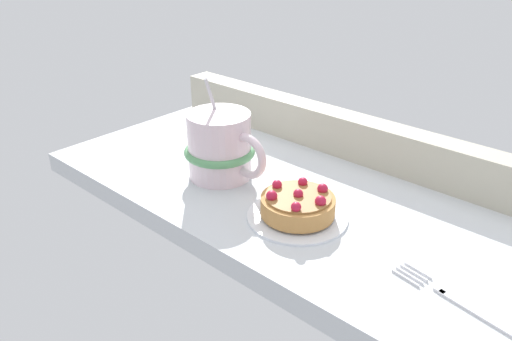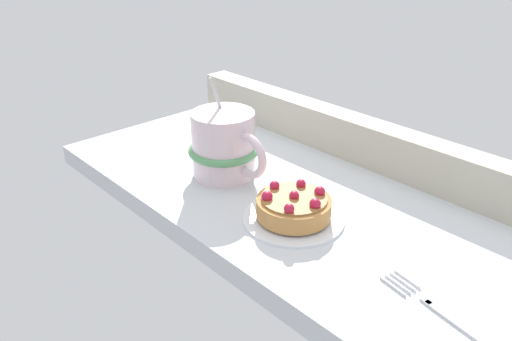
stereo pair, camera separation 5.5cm
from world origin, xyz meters
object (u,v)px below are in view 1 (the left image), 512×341
at_px(coffee_mug, 221,147).
at_px(dessert_fork, 466,305).
at_px(dessert_plate, 297,216).
at_px(raspberry_tart, 298,204).

xyz_separation_m(coffee_mug, dessert_fork, (0.39, -0.04, -0.05)).
xyz_separation_m(dessert_plate, dessert_fork, (0.23, -0.02, -0.00)).
relative_size(dessert_plate, dessert_fork, 0.77).
xyz_separation_m(dessert_plate, raspberry_tart, (0.00, 0.00, 0.02)).
height_order(coffee_mug, dessert_fork, coffee_mug).
bearing_deg(dessert_fork, dessert_plate, 174.71).
xyz_separation_m(raspberry_tart, coffee_mug, (-0.16, 0.02, 0.03)).
height_order(dessert_plate, coffee_mug, coffee_mug).
distance_m(dessert_plate, raspberry_tart, 0.02).
xyz_separation_m(raspberry_tart, dessert_fork, (0.23, -0.02, -0.02)).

